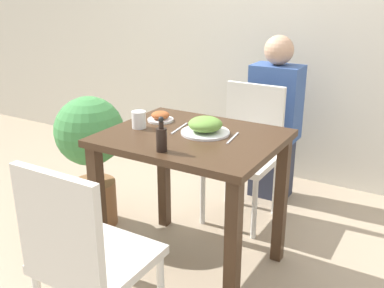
{
  "coord_description": "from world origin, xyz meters",
  "views": [
    {
      "loc": [
        1.09,
        -1.85,
        1.5
      ],
      "look_at": [
        0.0,
        0.0,
        0.72
      ],
      "focal_mm": 42.0,
      "sensor_mm": 36.0,
      "label": 1
    }
  ],
  "objects_px": {
    "chair_far": "(247,146)",
    "side_plate": "(160,117)",
    "chair_near": "(84,254)",
    "drink_cup": "(139,120)",
    "food_plate": "(205,126)",
    "sauce_bottle": "(162,138)",
    "potted_plant_left": "(91,148)",
    "person_figure": "(274,120)"
  },
  "relations": [
    {
      "from": "food_plate",
      "to": "potted_plant_left",
      "type": "distance_m",
      "value": 0.88
    },
    {
      "from": "chair_far",
      "to": "drink_cup",
      "type": "bearing_deg",
      "value": -111.87
    },
    {
      "from": "chair_near",
      "to": "sauce_bottle",
      "type": "bearing_deg",
      "value": -95.47
    },
    {
      "from": "sauce_bottle",
      "to": "potted_plant_left",
      "type": "xyz_separation_m",
      "value": [
        -0.78,
        0.36,
        -0.31
      ]
    },
    {
      "from": "chair_near",
      "to": "side_plate",
      "type": "bearing_deg",
      "value": -75.59
    },
    {
      "from": "chair_near",
      "to": "drink_cup",
      "type": "bearing_deg",
      "value": -70.61
    },
    {
      "from": "drink_cup",
      "to": "potted_plant_left",
      "type": "distance_m",
      "value": 0.58
    },
    {
      "from": "potted_plant_left",
      "to": "person_figure",
      "type": "relative_size",
      "value": 0.73
    },
    {
      "from": "person_figure",
      "to": "drink_cup",
      "type": "bearing_deg",
      "value": -107.22
    },
    {
      "from": "food_plate",
      "to": "person_figure",
      "type": "distance_m",
      "value": 1.05
    },
    {
      "from": "food_plate",
      "to": "sauce_bottle",
      "type": "xyz_separation_m",
      "value": [
        -0.05,
        -0.32,
        0.02
      ]
    },
    {
      "from": "food_plate",
      "to": "sauce_bottle",
      "type": "relative_size",
      "value": 1.52
    },
    {
      "from": "chair_far",
      "to": "food_plate",
      "type": "xyz_separation_m",
      "value": [
        0.05,
        -0.65,
        0.32
      ]
    },
    {
      "from": "drink_cup",
      "to": "side_plate",
      "type": "bearing_deg",
      "value": 80.54
    },
    {
      "from": "potted_plant_left",
      "to": "person_figure",
      "type": "distance_m",
      "value": 1.29
    },
    {
      "from": "food_plate",
      "to": "side_plate",
      "type": "bearing_deg",
      "value": 168.3
    },
    {
      "from": "chair_near",
      "to": "sauce_bottle",
      "type": "distance_m",
      "value": 0.6
    },
    {
      "from": "chair_near",
      "to": "drink_cup",
      "type": "height_order",
      "value": "chair_near"
    },
    {
      "from": "potted_plant_left",
      "to": "food_plate",
      "type": "bearing_deg",
      "value": -2.51
    },
    {
      "from": "sauce_bottle",
      "to": "person_figure",
      "type": "height_order",
      "value": "person_figure"
    },
    {
      "from": "chair_near",
      "to": "potted_plant_left",
      "type": "height_order",
      "value": "chair_near"
    },
    {
      "from": "drink_cup",
      "to": "sauce_bottle",
      "type": "distance_m",
      "value": 0.38
    },
    {
      "from": "chair_far",
      "to": "food_plate",
      "type": "relative_size",
      "value": 3.54
    },
    {
      "from": "food_plate",
      "to": "potted_plant_left",
      "type": "height_order",
      "value": "food_plate"
    },
    {
      "from": "potted_plant_left",
      "to": "drink_cup",
      "type": "bearing_deg",
      "value": -15.08
    },
    {
      "from": "person_figure",
      "to": "potted_plant_left",
      "type": "bearing_deg",
      "value": -130.2
    },
    {
      "from": "sauce_bottle",
      "to": "side_plate",
      "type": "bearing_deg",
      "value": 125.04
    },
    {
      "from": "food_plate",
      "to": "potted_plant_left",
      "type": "xyz_separation_m",
      "value": [
        -0.83,
        0.04,
        -0.29
      ]
    },
    {
      "from": "side_plate",
      "to": "drink_cup",
      "type": "xyz_separation_m",
      "value": [
        -0.03,
        -0.16,
        0.02
      ]
    },
    {
      "from": "person_figure",
      "to": "side_plate",
      "type": "bearing_deg",
      "value": -108.48
    },
    {
      "from": "side_plate",
      "to": "chair_far",
      "type": "bearing_deg",
      "value": 65.02
    },
    {
      "from": "drink_cup",
      "to": "person_figure",
      "type": "height_order",
      "value": "person_figure"
    },
    {
      "from": "chair_far",
      "to": "potted_plant_left",
      "type": "bearing_deg",
      "value": -141.96
    },
    {
      "from": "potted_plant_left",
      "to": "side_plate",
      "type": "bearing_deg",
      "value": 3.31
    },
    {
      "from": "chair_far",
      "to": "person_figure",
      "type": "bearing_deg",
      "value": 82.82
    },
    {
      "from": "chair_far",
      "to": "person_figure",
      "type": "xyz_separation_m",
      "value": [
        0.05,
        0.37,
        0.09
      ]
    },
    {
      "from": "chair_far",
      "to": "food_plate",
      "type": "distance_m",
      "value": 0.73
    },
    {
      "from": "food_plate",
      "to": "drink_cup",
      "type": "relative_size",
      "value": 2.77
    },
    {
      "from": "chair_far",
      "to": "side_plate",
      "type": "distance_m",
      "value": 0.71
    },
    {
      "from": "food_plate",
      "to": "drink_cup",
      "type": "distance_m",
      "value": 0.36
    },
    {
      "from": "chair_near",
      "to": "food_plate",
      "type": "distance_m",
      "value": 0.88
    },
    {
      "from": "chair_far",
      "to": "potted_plant_left",
      "type": "xyz_separation_m",
      "value": [
        -0.78,
        -0.61,
        0.03
      ]
    }
  ]
}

